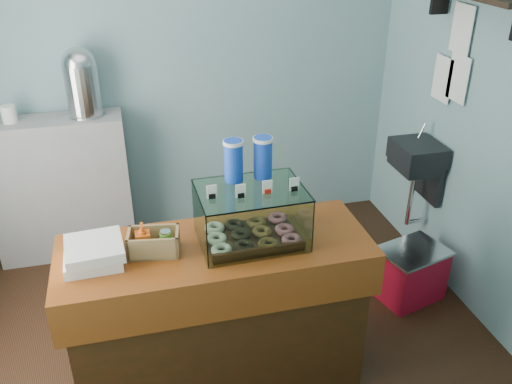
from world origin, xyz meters
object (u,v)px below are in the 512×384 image
object	(u,v)px
red_cooler	(410,273)
display_case	(250,208)
counter	(219,313)
coffee_urn	(81,80)

from	to	relation	value
red_cooler	display_case	bearing A→B (deg)	-178.85
display_case	red_cooler	size ratio (longest dim) A/B	1.07
counter	coffee_urn	xyz separation A→B (m)	(-0.64, 1.59, 0.90)
counter	display_case	xyz separation A→B (m)	(0.19, 0.04, 0.61)
counter	coffee_urn	distance (m)	1.93
counter	display_case	world-z (taller)	display_case
counter	red_cooler	xyz separation A→B (m)	(1.41, 0.40, -0.27)
display_case	red_cooler	bearing A→B (deg)	15.02
counter	coffee_urn	world-z (taller)	coffee_urn
coffee_urn	red_cooler	size ratio (longest dim) A/B	0.96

